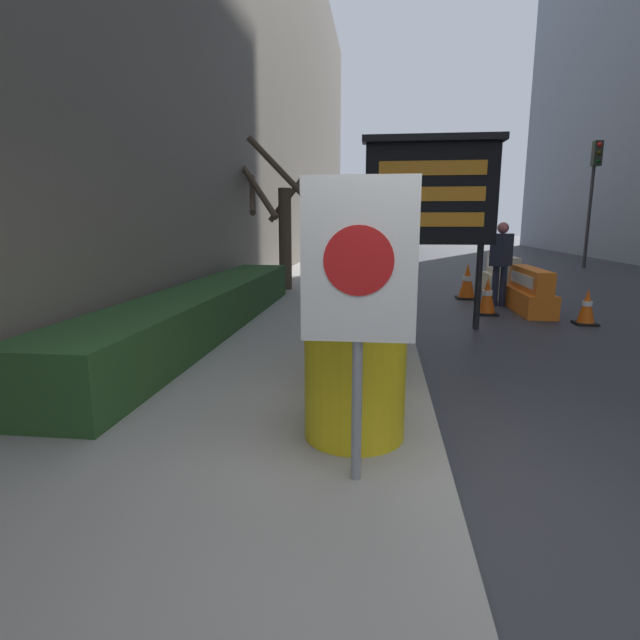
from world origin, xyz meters
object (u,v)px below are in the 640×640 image
(jersey_barrier_orange_near, at_px, (529,293))
(traffic_cone_near, at_px, (487,296))
(jersey_barrier_cream, at_px, (502,278))
(traffic_light_far_side, at_px, (594,178))
(traffic_cone_far, at_px, (467,281))
(pedestrian_worker, at_px, (501,257))
(traffic_cone_mid, at_px, (587,307))
(barrel_drum_foreground, at_px, (355,376))
(barrel_drum_middle, at_px, (359,344))
(message_board, at_px, (431,193))
(barrel_drum_back, at_px, (373,323))
(warning_sign, at_px, (359,280))
(traffic_light_near_curb, at_px, (418,182))

(jersey_barrier_orange_near, distance_m, traffic_cone_near, 0.93)
(jersey_barrier_cream, xyz_separation_m, traffic_light_far_side, (4.60, 7.27, 2.78))
(traffic_cone_near, distance_m, traffic_light_far_side, 11.64)
(traffic_cone_far, relative_size, pedestrian_worker, 0.47)
(traffic_cone_near, xyz_separation_m, traffic_cone_mid, (1.43, -0.76, -0.04))
(traffic_cone_mid, bearing_deg, barrel_drum_foreground, -124.52)
(jersey_barrier_cream, relative_size, traffic_cone_far, 2.46)
(barrel_drum_middle, distance_m, traffic_cone_mid, 5.53)
(message_board, xyz_separation_m, jersey_barrier_orange_near, (2.06, 1.69, -1.74))
(barrel_drum_foreground, height_order, barrel_drum_back, same)
(pedestrian_worker, bearing_deg, warning_sign, 24.16)
(jersey_barrier_orange_near, bearing_deg, traffic_light_near_curb, 104.11)
(barrel_drum_back, distance_m, traffic_cone_far, 6.26)
(warning_sign, bearing_deg, traffic_cone_mid, 58.79)
(barrel_drum_foreground, height_order, traffic_cone_far, barrel_drum_foreground)
(message_board, relative_size, traffic_light_far_side, 0.66)
(barrel_drum_back, bearing_deg, pedestrian_worker, 64.18)
(barrel_drum_back, distance_m, jersey_barrier_cream, 7.25)
(barrel_drum_middle, xyz_separation_m, warning_sign, (0.06, -1.57, 0.75))
(traffic_cone_mid, xyz_separation_m, traffic_light_near_curb, (-2.26, 7.79, 2.59))
(barrel_drum_middle, distance_m, traffic_cone_far, 7.19)
(traffic_cone_mid, relative_size, traffic_light_near_curb, 0.15)
(barrel_drum_foreground, distance_m, traffic_cone_far, 8.09)
(warning_sign, relative_size, traffic_cone_near, 2.56)
(barrel_drum_middle, xyz_separation_m, traffic_cone_near, (2.13, 4.98, -0.27))
(traffic_cone_mid, height_order, pedestrian_worker, pedestrian_worker)
(barrel_drum_middle, distance_m, warning_sign, 1.74)
(barrel_drum_foreground, xyz_separation_m, barrel_drum_middle, (-0.01, 0.94, 0.00))
(traffic_cone_mid, height_order, traffic_light_far_side, traffic_light_far_side)
(barrel_drum_back, xyz_separation_m, warning_sign, (-0.05, -2.51, 0.75))
(warning_sign, bearing_deg, jersey_barrier_orange_near, 67.18)
(warning_sign, bearing_deg, pedestrian_worker, 71.70)
(barrel_drum_back, height_order, message_board, message_board)
(barrel_drum_back, height_order, traffic_cone_far, barrel_drum_back)
(barrel_drum_back, height_order, warning_sign, warning_sign)
(jersey_barrier_orange_near, height_order, traffic_cone_near, jersey_barrier_orange_near)
(traffic_cone_mid, xyz_separation_m, traffic_cone_far, (-1.48, 2.66, 0.09))
(barrel_drum_foreground, relative_size, jersey_barrier_orange_near, 0.49)
(message_board, distance_m, pedestrian_worker, 3.07)
(barrel_drum_middle, relative_size, jersey_barrier_cream, 0.46)
(jersey_barrier_orange_near, bearing_deg, barrel_drum_back, -122.91)
(jersey_barrier_orange_near, relative_size, traffic_cone_far, 2.31)
(barrel_drum_middle, bearing_deg, warning_sign, -87.96)
(traffic_light_far_side, bearing_deg, traffic_light_near_curb, -155.45)
(barrel_drum_back, xyz_separation_m, traffic_cone_mid, (3.45, 3.28, -0.31))
(barrel_drum_back, distance_m, message_board, 3.22)
(barrel_drum_back, relative_size, traffic_cone_mid, 1.46)
(message_board, relative_size, pedestrian_worker, 1.77)
(traffic_cone_far, bearing_deg, traffic_cone_mid, -60.88)
(barrel_drum_foreground, relative_size, traffic_light_far_side, 0.20)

